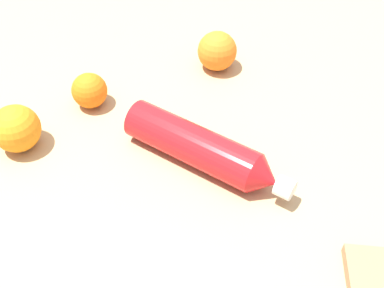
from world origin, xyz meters
name	(u,v)px	position (x,y,z in m)	size (l,w,h in m)	color
ground_plane	(207,156)	(0.00, 0.00, 0.00)	(2.40, 2.40, 0.00)	tan
water_bottle	(203,149)	(-0.02, 0.00, 0.03)	(0.15, 0.30, 0.07)	red
orange_0	(16,128)	(-0.06, 0.31, 0.04)	(0.08, 0.08, 0.08)	orange
orange_1	(90,91)	(0.07, 0.24, 0.03)	(0.07, 0.07, 0.07)	orange
orange_2	(217,51)	(0.25, 0.04, 0.04)	(0.08, 0.08, 0.08)	orange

